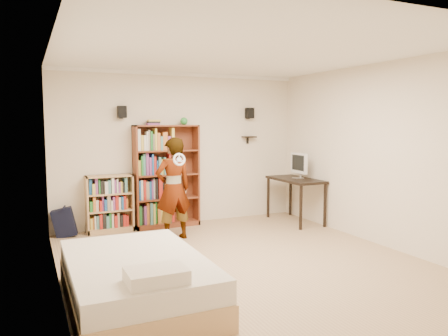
# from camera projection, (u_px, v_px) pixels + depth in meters

# --- Properties ---
(ground) EXTENTS (4.50, 5.00, 0.01)m
(ground) POSITION_uv_depth(u_px,v_px,m) (243.00, 262.00, 5.72)
(ground) COLOR tan
(ground) RESTS_ON ground
(room_shell) EXTENTS (4.52, 5.02, 2.71)m
(room_shell) POSITION_uv_depth(u_px,v_px,m) (244.00, 128.00, 5.54)
(room_shell) COLOR beige
(room_shell) RESTS_ON ground
(crown_molding) EXTENTS (4.50, 5.00, 0.06)m
(crown_molding) POSITION_uv_depth(u_px,v_px,m) (244.00, 55.00, 5.44)
(crown_molding) COLOR white
(crown_molding) RESTS_ON room_shell
(speaker_left) EXTENTS (0.14, 0.12, 0.20)m
(speaker_left) POSITION_uv_depth(u_px,v_px,m) (122.00, 112.00, 7.25)
(speaker_left) COLOR black
(speaker_left) RESTS_ON room_shell
(speaker_right) EXTENTS (0.14, 0.12, 0.20)m
(speaker_right) POSITION_uv_depth(u_px,v_px,m) (250.00, 113.00, 8.24)
(speaker_right) COLOR black
(speaker_right) RESTS_ON room_shell
(wall_shelf) EXTENTS (0.25, 0.16, 0.02)m
(wall_shelf) POSITION_uv_depth(u_px,v_px,m) (249.00, 137.00, 8.30)
(wall_shelf) COLOR black
(wall_shelf) RESTS_ON room_shell
(tall_bookshelf) EXTENTS (1.13, 0.33, 1.78)m
(tall_bookshelf) POSITION_uv_depth(u_px,v_px,m) (167.00, 176.00, 7.61)
(tall_bookshelf) COLOR brown
(tall_bookshelf) RESTS_ON ground
(low_bookshelf) EXTENTS (0.76, 0.29, 0.95)m
(low_bookshelf) POSITION_uv_depth(u_px,v_px,m) (110.00, 204.00, 7.27)
(low_bookshelf) COLOR tan
(low_bookshelf) RESTS_ON ground
(computer_desk) EXTENTS (0.59, 1.18, 0.81)m
(computer_desk) POSITION_uv_depth(u_px,v_px,m) (295.00, 200.00, 8.01)
(computer_desk) COLOR black
(computer_desk) RESTS_ON ground
(imac) EXTENTS (0.12, 0.47, 0.47)m
(imac) POSITION_uv_depth(u_px,v_px,m) (298.00, 166.00, 7.97)
(imac) COLOR silver
(imac) RESTS_ON computer_desk
(daybed) EXTENTS (1.31, 2.02, 0.60)m
(daybed) POSITION_uv_depth(u_px,v_px,m) (136.00, 275.00, 4.40)
(daybed) COLOR silver
(daybed) RESTS_ON ground
(person) EXTENTS (0.63, 0.45, 1.60)m
(person) POSITION_uv_depth(u_px,v_px,m) (173.00, 189.00, 6.78)
(person) COLOR black
(person) RESTS_ON ground
(wii_wheel) EXTENTS (0.19, 0.07, 0.20)m
(wii_wheel) POSITION_uv_depth(u_px,v_px,m) (179.00, 160.00, 6.46)
(wii_wheel) COLOR silver
(wii_wheel) RESTS_ON person
(navy_bag) EXTENTS (0.39, 0.29, 0.48)m
(navy_bag) POSITION_uv_depth(u_px,v_px,m) (64.00, 222.00, 6.98)
(navy_bag) COLOR black
(navy_bag) RESTS_ON ground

